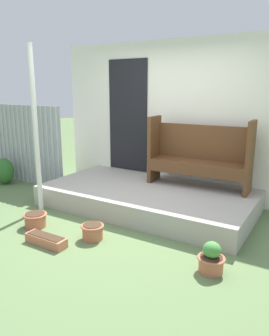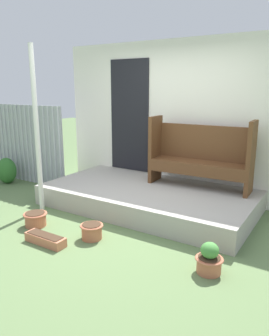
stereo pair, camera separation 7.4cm
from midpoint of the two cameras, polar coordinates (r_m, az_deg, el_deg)
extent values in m
plane|color=#5B7547|center=(4.49, -2.79, -10.18)|extent=(24.00, 24.00, 0.00)
cube|color=#A8A399|center=(5.14, 1.82, -5.16)|extent=(3.20, 1.69, 0.31)
cube|color=white|center=(5.67, 6.31, 8.41)|extent=(4.40, 0.06, 2.60)
cube|color=black|center=(6.05, -1.52, 9.01)|extent=(0.80, 0.02, 2.00)
cube|color=#9EA3A8|center=(7.14, -21.62, 4.22)|extent=(2.97, 0.02, 1.51)
cylinder|color=#AAB0B5|center=(7.28, -22.63, 4.29)|extent=(0.04, 0.04, 1.51)
cylinder|color=#AAB0B5|center=(7.18, -22.04, 4.23)|extent=(0.04, 0.04, 1.51)
cylinder|color=#AAB0B5|center=(7.08, -21.44, 4.16)|extent=(0.04, 0.04, 1.51)
cylinder|color=#AAB0B5|center=(6.98, -20.81, 4.09)|extent=(0.04, 0.04, 1.51)
cylinder|color=#AAB0B5|center=(6.89, -20.17, 4.02)|extent=(0.04, 0.04, 1.51)
cylinder|color=#AAB0B5|center=(6.79, -19.52, 3.95)|extent=(0.04, 0.04, 1.51)
cylinder|color=#AAB0B5|center=(6.70, -18.84, 3.87)|extent=(0.04, 0.04, 1.51)
cylinder|color=#AAB0B5|center=(6.60, -18.14, 3.79)|extent=(0.04, 0.04, 1.51)
cylinder|color=#AAB0B5|center=(6.51, -17.43, 3.71)|extent=(0.04, 0.04, 1.51)
cylinder|color=#AAB0B5|center=(6.42, -16.69, 3.63)|extent=(0.04, 0.04, 1.51)
cylinder|color=#AAB0B5|center=(6.33, -15.94, 3.54)|extent=(0.04, 0.04, 1.51)
cylinder|color=#AAB0B5|center=(6.24, -15.16, 3.45)|extent=(0.04, 0.04, 1.51)
cylinder|color=#AAB0B5|center=(6.15, -14.36, 3.36)|extent=(0.04, 0.04, 1.51)
cylinder|color=#AAB0B5|center=(6.07, -13.53, 3.26)|extent=(0.04, 0.04, 1.51)
cylinder|color=silver|center=(4.98, -17.24, 6.13)|extent=(0.07, 0.07, 2.43)
cube|color=brown|center=(5.40, 3.06, 3.35)|extent=(0.08, 0.40, 1.07)
cube|color=brown|center=(4.95, 19.05, 1.62)|extent=(0.08, 0.40, 1.07)
cube|color=brown|center=(5.15, 10.63, 0.93)|extent=(1.47, 0.46, 0.04)
cube|color=brown|center=(5.00, 9.91, -0.52)|extent=(1.46, 0.09, 0.15)
cube|color=brown|center=(5.27, 11.40, 4.41)|extent=(1.46, 0.10, 0.54)
cylinder|color=#B76647|center=(4.67, -17.33, -8.66)|extent=(0.28, 0.28, 0.18)
torus|color=#B76647|center=(4.64, -17.40, -7.76)|extent=(0.32, 0.32, 0.02)
cylinder|color=#422D1E|center=(4.63, -17.42, -7.58)|extent=(0.26, 0.26, 0.01)
cylinder|color=#B76647|center=(4.16, -7.84, -10.98)|extent=(0.25, 0.25, 0.19)
torus|color=#B76647|center=(4.12, -7.88, -9.96)|extent=(0.29, 0.29, 0.02)
cylinder|color=#422D1E|center=(4.12, -7.88, -9.76)|extent=(0.23, 0.23, 0.01)
cylinder|color=#B76647|center=(3.54, 12.56, -16.07)|extent=(0.25, 0.25, 0.16)
torus|color=#B76647|center=(3.50, 12.62, -15.07)|extent=(0.29, 0.29, 0.02)
cylinder|color=#422D1E|center=(3.50, 12.64, -14.84)|extent=(0.23, 0.23, 0.01)
ellipsoid|color=#478C3D|center=(3.46, 12.70, -13.71)|extent=(0.19, 0.19, 0.16)
cube|color=#C67251|center=(4.15, -15.65, -12.01)|extent=(0.55, 0.16, 0.11)
cube|color=#422D1E|center=(4.12, -15.70, -11.27)|extent=(0.49, 0.14, 0.01)
ellipsoid|color=#2D6628|center=(6.83, -22.01, -0.51)|extent=(0.38, 0.35, 0.51)
camera|label=1|loc=(0.04, -90.48, -0.12)|focal=35.00mm
camera|label=2|loc=(0.04, 89.52, 0.12)|focal=35.00mm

